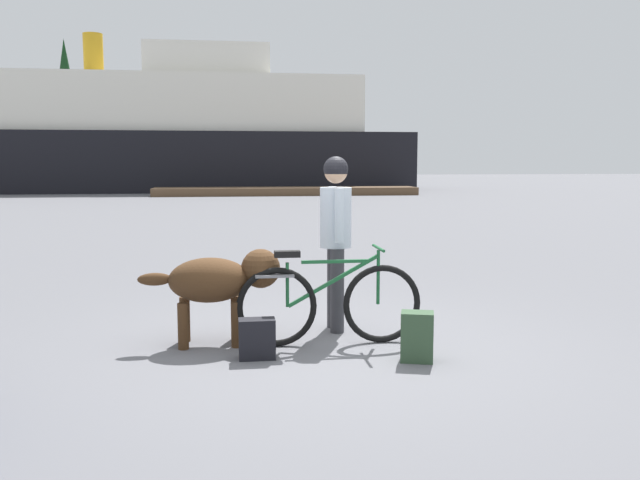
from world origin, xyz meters
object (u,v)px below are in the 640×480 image
object	(u,v)px
dog	(220,281)
ferry_boat	(161,137)
handbag_pannier	(257,339)
backpack	(417,337)
bicycle	(329,303)
person_cyclist	(336,225)

from	to	relation	value
dog	ferry_boat	size ratio (longest dim) A/B	0.05
handbag_pannier	backpack	bearing A→B (deg)	-11.07
backpack	handbag_pannier	bearing A→B (deg)	168.93
bicycle	person_cyclist	size ratio (longest dim) A/B	0.99
backpack	ferry_boat	distance (m)	35.69
ferry_boat	dog	bearing A→B (deg)	-83.92
bicycle	handbag_pannier	size ratio (longest dim) A/B	4.95
bicycle	ferry_boat	xyz separation A→B (m)	(-4.68, 34.53, 2.78)
bicycle	backpack	bearing A→B (deg)	-42.81
person_cyclist	backpack	world-z (taller)	person_cyclist
person_cyclist	backpack	bearing A→B (deg)	-65.93
dog	handbag_pannier	distance (m)	0.76
bicycle	ferry_boat	distance (m)	34.95
backpack	handbag_pannier	world-z (taller)	backpack
backpack	bicycle	bearing A→B (deg)	137.19
dog	bicycle	bearing A→B (deg)	-9.34
ferry_boat	backpack	bearing A→B (deg)	-81.34
bicycle	backpack	size ratio (longest dim) A/B	4.05
bicycle	dog	xyz separation A→B (m)	(-1.02, 0.17, 0.21)
handbag_pannier	ferry_boat	distance (m)	35.25
person_cyclist	bicycle	bearing A→B (deg)	-105.84
bicycle	person_cyclist	bearing A→B (deg)	74.16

